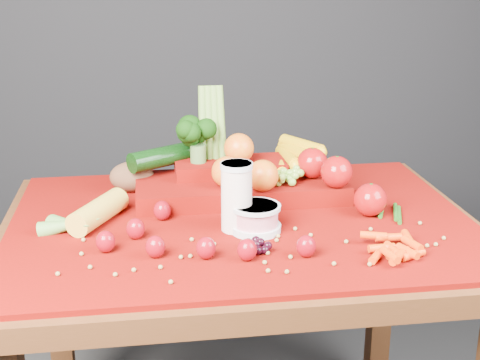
{
  "coord_description": "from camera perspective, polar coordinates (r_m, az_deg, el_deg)",
  "views": [
    {
      "loc": [
        -0.2,
        -1.42,
        1.34
      ],
      "look_at": [
        0.0,
        0.02,
        0.85
      ],
      "focal_mm": 50.0,
      "sensor_mm": 36.0,
      "label": 1
    }
  ],
  "objects": [
    {
      "name": "milk_glass",
      "position": [
        1.45,
        -0.3,
        -1.23
      ],
      "size": [
        0.07,
        0.07,
        0.15
      ],
      "rotation": [
        0.0,
        0.0,
        -0.06
      ],
      "color": "silver",
      "rests_on": "red_cloth"
    },
    {
      "name": "table",
      "position": [
        1.59,
        0.1,
        -6.92
      ],
      "size": [
        1.1,
        0.8,
        0.75
      ],
      "color": "#3D210D",
      "rests_on": "ground"
    },
    {
      "name": "green_bean_pile",
      "position": [
        1.62,
        12.51,
        -2.57
      ],
      "size": [
        0.14,
        0.12,
        0.01
      ],
      "primitive_type": null,
      "color": "#1F5B14",
      "rests_on": "red_cloth"
    },
    {
      "name": "strawberry_scatter",
      "position": [
        1.4,
        -5.65,
        -4.66
      ],
      "size": [
        0.48,
        0.28,
        0.05
      ],
      "color": "maroon",
      "rests_on": "red_cloth"
    },
    {
      "name": "produce_mound",
      "position": [
        1.67,
        0.69,
        0.6
      ],
      "size": [
        0.6,
        0.39,
        0.27
      ],
      "color": "#690403",
      "rests_on": "red_cloth"
    },
    {
      "name": "yogurt_bowl",
      "position": [
        1.47,
        1.35,
        -3.18
      ],
      "size": [
        0.11,
        0.11,
        0.06
      ],
      "rotation": [
        0.0,
        0.0,
        0.39
      ],
      "color": "silver",
      "rests_on": "red_cloth"
    },
    {
      "name": "baby_carrot_pile",
      "position": [
        1.4,
        13.01,
        -5.53
      ],
      "size": [
        0.18,
        0.17,
        0.03
      ],
      "primitive_type": null,
      "color": "#F03F08",
      "rests_on": "red_cloth"
    },
    {
      "name": "corn_ear",
      "position": [
        1.51,
        -13.55,
        -3.39
      ],
      "size": [
        0.25,
        0.26,
        0.06
      ],
      "rotation": [
        0.0,
        0.0,
        1.08
      ],
      "color": "yellow",
      "rests_on": "red_cloth"
    },
    {
      "name": "soybean_scatter",
      "position": [
        1.36,
        1.32,
        -6.28
      ],
      "size": [
        0.84,
        0.24,
        0.01
      ],
      "primitive_type": null,
      "color": "#9D8843",
      "rests_on": "red_cloth"
    },
    {
      "name": "red_cloth",
      "position": [
        1.54,
        0.11,
        -3.54
      ],
      "size": [
        1.05,
        0.75,
        0.01
      ],
      "primitive_type": "cube",
      "color": "#690403",
      "rests_on": "table"
    },
    {
      "name": "potato",
      "position": [
        1.73,
        -9.21,
        0.29
      ],
      "size": [
        0.11,
        0.08,
        0.08
      ],
      "primitive_type": "ellipsoid",
      "color": "#4F301C",
      "rests_on": "red_cloth"
    },
    {
      "name": "dark_grape_cluster",
      "position": [
        1.38,
        1.58,
        -5.54
      ],
      "size": [
        0.06,
        0.05,
        0.03
      ],
      "primitive_type": null,
      "color": "black",
      "rests_on": "red_cloth"
    }
  ]
}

